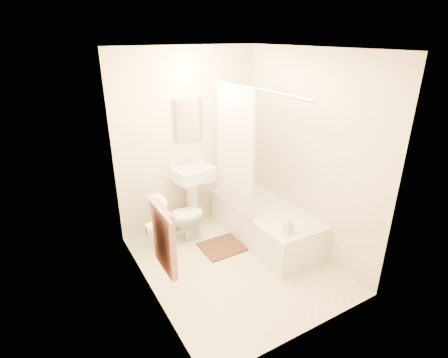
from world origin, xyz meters
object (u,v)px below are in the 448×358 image
bathtub (264,222)px  bath_mat (225,246)px  sink (193,194)px  soap_bottle (289,226)px  toilet (179,218)px

bathtub → bath_mat: bearing=173.2°
sink → bathtub: bearing=-55.2°
bath_mat → soap_bottle: soap_bottle is taller
toilet → bathtub: toilet is taller
toilet → bathtub: (1.00, -0.50, -0.10)m
sink → soap_bottle: size_ratio=4.81×
toilet → bathtub: size_ratio=0.41×
toilet → bath_mat: bearing=-129.4°
sink → bath_mat: sink is taller
sink → bathtub: sink is taller
soap_bottle → sink: bearing=109.6°
bathtub → soap_bottle: bearing=-104.2°
sink → soap_bottle: bearing=-77.0°
bath_mat → soap_bottle: (0.40, -0.72, 0.55)m
soap_bottle → bathtub: bearing=75.8°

